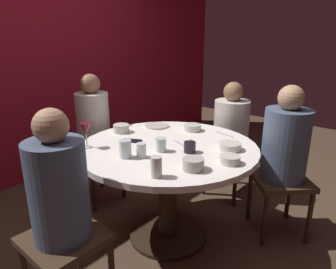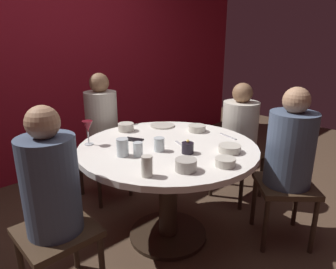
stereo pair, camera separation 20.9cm
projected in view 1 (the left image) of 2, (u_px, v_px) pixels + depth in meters
ground_plane at (168, 235)px, 2.40m from camera, size 8.00×8.00×0.00m
back_wall at (35, 57)px, 3.13m from camera, size 6.00×0.10×2.60m
dining_table at (168, 166)px, 2.22m from camera, size 1.28×1.28×0.76m
seated_diner_left at (59, 194)px, 1.56m from camera, size 0.40×0.40×1.18m
seated_diner_back at (93, 126)px, 2.73m from camera, size 0.40×0.40×1.19m
seated_diner_right at (231, 127)px, 2.84m from camera, size 0.40×0.40×1.11m
seated_diner_front_right at (285, 146)px, 2.24m from camera, size 0.57×0.57×1.18m
candle_holder at (190, 147)px, 2.02m from camera, size 0.08×0.08×0.09m
wine_glass at (86, 130)px, 2.09m from camera, size 0.08×0.08×0.18m
dinner_plate at (157, 126)px, 2.62m from camera, size 0.21×0.21×0.01m
cell_phone at (132, 141)px, 2.25m from camera, size 0.12×0.16×0.01m
bowl_serving_large at (121, 128)px, 2.45m from camera, size 0.13×0.13×0.06m
bowl_salad_center at (230, 146)px, 2.07m from camera, size 0.15×0.15×0.05m
bowl_small_white at (230, 159)px, 1.85m from camera, size 0.12×0.12×0.05m
bowl_sauce_side at (193, 164)px, 1.76m from camera, size 0.13×0.13×0.07m
bowl_rice_portion at (193, 128)px, 2.50m from camera, size 0.14×0.14×0.05m
cup_near_candle at (141, 150)px, 1.94m from camera, size 0.06×0.06×0.09m
cup_by_left_diner at (156, 167)px, 1.66m from camera, size 0.06×0.06×0.12m
cup_by_right_diner at (125, 149)px, 1.93m from camera, size 0.08×0.08×0.12m
cup_center_front at (161, 145)px, 2.04m from camera, size 0.07×0.07×0.09m
fork_near_plate at (224, 134)px, 2.40m from camera, size 0.05×0.18×0.01m
knife_near_plate at (181, 144)px, 2.17m from camera, size 0.08×0.17×0.01m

